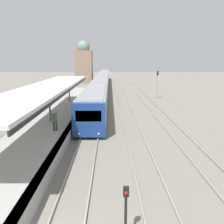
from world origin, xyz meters
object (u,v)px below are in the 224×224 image
(person_on_platform, at_px, (55,119))
(signal_mast_far, at_px, (157,81))
(signal_post_near, at_px, (126,208))
(train_near, at_px, (102,82))

(person_on_platform, distance_m, signal_mast_far, 23.61)
(signal_post_near, xyz_separation_m, signal_mast_far, (7.40, 30.07, 1.64))
(train_near, relative_size, signal_post_near, 28.84)
(train_near, height_order, signal_mast_far, signal_mast_far)
(signal_post_near, distance_m, signal_mast_far, 31.01)
(person_on_platform, height_order, signal_post_near, person_on_platform)
(signal_mast_far, bearing_deg, signal_post_near, -103.82)
(person_on_platform, relative_size, signal_post_near, 0.77)
(person_on_platform, bearing_deg, signal_mast_far, 58.54)
(signal_mast_far, bearing_deg, person_on_platform, -121.46)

